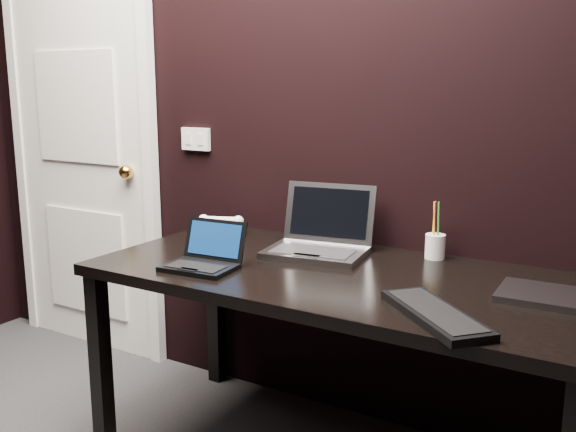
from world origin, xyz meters
The scene contains 11 objects.
wall_back centered at (0.00, 1.80, 1.30)m, with size 4.00×4.00×0.00m, color black.
door centered at (-1.35, 1.78, 1.04)m, with size 0.99×0.10×2.14m.
wall_switch centered at (-0.62, 1.79, 1.12)m, with size 0.15×0.02×0.10m.
desk centered at (0.30, 1.40, 0.66)m, with size 1.70×0.80×0.74m.
netbook centered at (-0.12, 1.20, 0.77)m, with size 0.26×0.23×0.15m.
silver_laptop centered at (0.13, 1.57, 0.79)m, with size 0.40×0.37×0.25m.
ext_keyboard centered at (0.72, 1.13, 0.75)m, with size 0.39×0.37×0.03m.
closed_laptop centered at (0.97, 1.46, 0.75)m, with size 0.30×0.22×0.02m.
desk_phone centered at (-0.36, 1.62, 0.78)m, with size 0.20×0.19×0.10m.
mobile_phone centered at (-0.33, 1.44, 0.77)m, with size 0.06×0.06×0.09m.
pen_cup centered at (0.52, 1.73, 0.79)m, with size 0.07×0.07×0.21m.
Camera 1 is at (1.22, -0.48, 1.36)m, focal length 40.00 mm.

